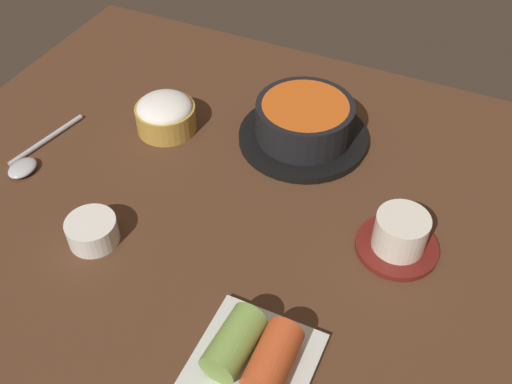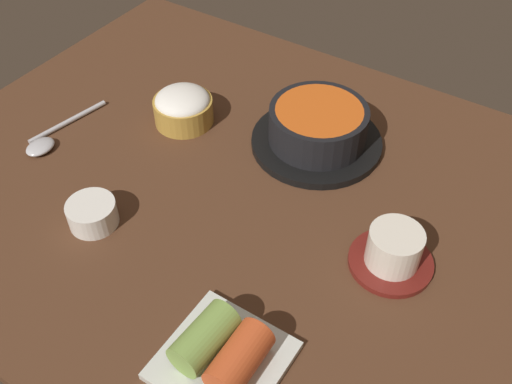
% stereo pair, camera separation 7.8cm
% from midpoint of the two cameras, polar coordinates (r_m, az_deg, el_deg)
% --- Properties ---
extents(dining_table, '(1.00, 0.76, 0.02)m').
position_cam_midpoint_polar(dining_table, '(0.83, -3.37, -0.79)').
color(dining_table, '#4C2D1C').
rests_on(dining_table, ground).
extents(stone_pot, '(0.20, 0.20, 0.07)m').
position_cam_midpoint_polar(stone_pot, '(0.88, 2.23, 6.60)').
color(stone_pot, black).
rests_on(stone_pot, dining_table).
extents(rice_bowl, '(0.09, 0.09, 0.06)m').
position_cam_midpoint_polar(rice_bowl, '(0.93, -11.29, 7.43)').
color(rice_bowl, '#B78C38').
rests_on(rice_bowl, dining_table).
extents(tea_cup_with_saucer, '(0.11, 0.11, 0.06)m').
position_cam_midpoint_polar(tea_cup_with_saucer, '(0.74, 11.04, -4.38)').
color(tea_cup_with_saucer, maroon).
rests_on(tea_cup_with_saucer, dining_table).
extents(kimchi_plate, '(0.13, 0.13, 0.05)m').
position_cam_midpoint_polar(kimchi_plate, '(0.64, -3.85, -15.90)').
color(kimchi_plate, silver).
rests_on(kimchi_plate, dining_table).
extents(side_bowl_near, '(0.07, 0.07, 0.03)m').
position_cam_midpoint_polar(side_bowl_near, '(0.79, -18.54, -3.74)').
color(side_bowl_near, white).
rests_on(side_bowl_near, dining_table).
extents(spoon, '(0.05, 0.16, 0.01)m').
position_cam_midpoint_polar(spoon, '(0.94, -23.55, 2.86)').
color(spoon, '#B7B7BC').
rests_on(spoon, dining_table).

